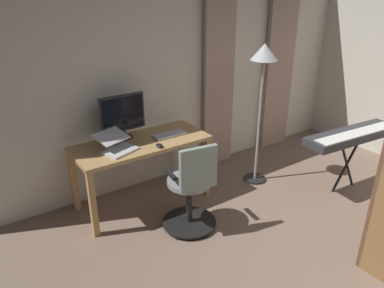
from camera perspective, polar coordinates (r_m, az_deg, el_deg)
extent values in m
cube|color=beige|center=(4.67, -1.65, 10.54)|extent=(5.32, 0.10, 2.57)
cube|color=tan|center=(5.64, 13.10, 10.74)|extent=(0.52, 0.06, 2.27)
cube|color=tan|center=(4.90, 4.07, 9.35)|extent=(0.46, 0.06, 2.27)
cube|color=tan|center=(4.07, -7.77, 0.13)|extent=(1.46, 0.63, 0.04)
cube|color=tan|center=(4.34, 2.32, -3.58)|extent=(0.06, 0.06, 0.72)
cube|color=tan|center=(3.79, -14.88, -8.94)|extent=(0.06, 0.06, 0.72)
cube|color=tan|center=(4.75, -1.67, -1.03)|extent=(0.06, 0.06, 0.72)
cube|color=tan|center=(4.25, -17.54, -5.44)|extent=(0.06, 0.06, 0.72)
cylinder|color=black|center=(3.98, -0.42, -11.77)|extent=(0.56, 0.56, 0.02)
sphere|color=black|center=(4.09, 2.91, -11.00)|extent=(0.05, 0.05, 0.05)
sphere|color=black|center=(4.20, -0.88, -9.90)|extent=(0.05, 0.05, 0.05)
sphere|color=black|center=(4.04, -4.08, -11.53)|extent=(0.05, 0.05, 0.05)
sphere|color=black|center=(3.81, -2.32, -13.93)|extent=(0.05, 0.05, 0.05)
sphere|color=black|center=(3.85, 2.30, -13.56)|extent=(0.05, 0.05, 0.05)
cylinder|color=black|center=(3.86, -0.43, -9.01)|extent=(0.06, 0.06, 0.46)
cylinder|color=gray|center=(3.72, -0.44, -5.73)|extent=(0.50, 0.50, 0.05)
cube|color=gray|center=(3.45, 0.98, -3.78)|extent=(0.38, 0.11, 0.43)
cube|color=black|center=(3.59, -3.34, -4.54)|extent=(0.08, 0.24, 0.03)
cube|color=black|center=(3.74, 2.33, -3.27)|extent=(0.08, 0.24, 0.03)
cylinder|color=#232328|center=(4.18, -10.24, 1.04)|extent=(0.18, 0.18, 0.01)
cylinder|color=#232328|center=(4.17, -10.28, 1.59)|extent=(0.04, 0.04, 0.07)
cube|color=#232328|center=(4.09, -10.56, 4.68)|extent=(0.50, 0.03, 0.40)
cube|color=black|center=(4.07, -10.46, 4.62)|extent=(0.46, 0.01, 0.35)
cube|color=#B7BCC1|center=(4.18, -3.46, 1.44)|extent=(0.37, 0.14, 0.02)
cube|color=silver|center=(3.86, -10.90, -0.96)|extent=(0.39, 0.33, 0.02)
cube|color=silver|center=(3.89, -12.23, 1.15)|extent=(0.38, 0.32, 0.08)
ellipsoid|color=black|center=(3.89, -4.99, -0.24)|extent=(0.06, 0.10, 0.04)
cylinder|color=black|center=(4.84, 22.52, -2.86)|extent=(0.38, 0.06, 0.67)
cylinder|color=black|center=(4.84, 22.52, -2.86)|extent=(0.38, 0.06, 0.67)
cube|color=#333338|center=(4.70, 23.24, 1.23)|extent=(1.29, 0.44, 0.09)
cube|color=white|center=(4.65, 23.86, 1.55)|extent=(1.18, 0.28, 0.01)
cylinder|color=black|center=(4.88, 9.54, -5.22)|extent=(0.28, 0.28, 0.02)
cylinder|color=#A5A5A8|center=(4.57, 10.17, 3.04)|extent=(0.03, 0.03, 1.53)
cone|color=#B7BCC1|center=(4.34, 11.01, 13.65)|extent=(0.31, 0.31, 0.18)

